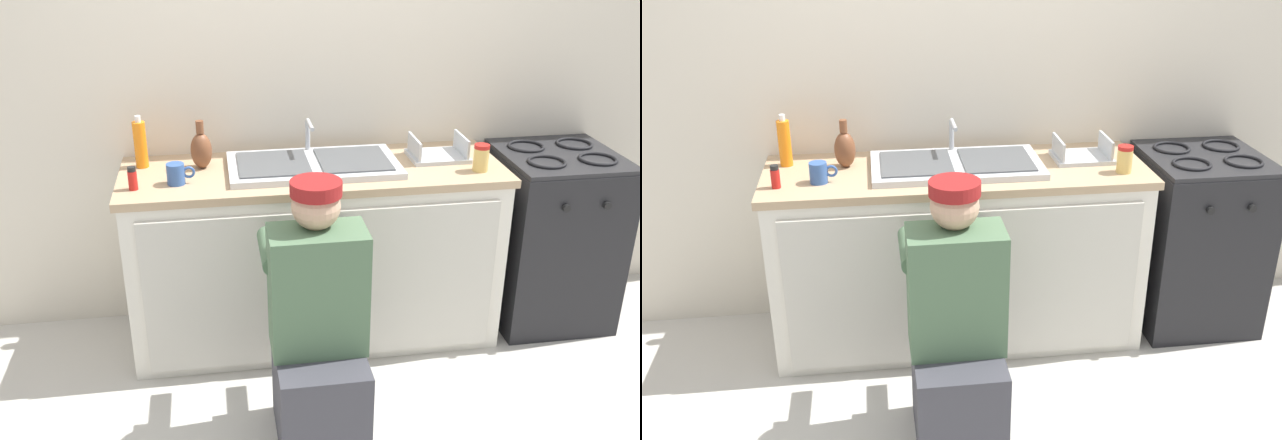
% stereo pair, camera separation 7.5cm
% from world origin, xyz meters
% --- Properties ---
extents(ground_plane, '(12.00, 12.00, 0.00)m').
position_xyz_m(ground_plane, '(0.00, 0.00, 0.00)').
color(ground_plane, beige).
extents(back_wall, '(6.00, 0.10, 2.50)m').
position_xyz_m(back_wall, '(0.00, 0.65, 1.25)').
color(back_wall, beige).
rests_on(back_wall, ground_plane).
extents(counter_cabinet, '(1.77, 0.62, 0.86)m').
position_xyz_m(counter_cabinet, '(0.00, 0.29, 0.43)').
color(counter_cabinet, silver).
rests_on(counter_cabinet, ground_plane).
extents(countertop, '(1.81, 0.62, 0.04)m').
position_xyz_m(countertop, '(0.00, 0.30, 0.88)').
color(countertop, tan).
rests_on(countertop, counter_cabinet).
extents(sink_double_basin, '(0.80, 0.44, 0.19)m').
position_xyz_m(sink_double_basin, '(0.00, 0.30, 0.92)').
color(sink_double_basin, silver).
rests_on(sink_double_basin, countertop).
extents(stove_range, '(0.58, 0.62, 0.92)m').
position_xyz_m(stove_range, '(1.25, 0.30, 0.46)').
color(stove_range, black).
rests_on(stove_range, ground_plane).
extents(plumber_person, '(0.42, 0.61, 1.10)m').
position_xyz_m(plumber_person, '(-0.09, -0.45, 0.46)').
color(plumber_person, '#3F3F47').
rests_on(plumber_person, ground_plane).
extents(soap_bottle_orange, '(0.06, 0.06, 0.25)m').
position_xyz_m(soap_bottle_orange, '(-0.80, 0.44, 1.01)').
color(soap_bottle_orange, orange).
rests_on(soap_bottle_orange, countertop).
extents(spice_bottle_red, '(0.04, 0.04, 0.10)m').
position_xyz_m(spice_bottle_red, '(-0.82, 0.15, 0.95)').
color(spice_bottle_red, red).
rests_on(spice_bottle_red, countertop).
extents(condiment_jar, '(0.07, 0.07, 0.13)m').
position_xyz_m(condiment_jar, '(0.77, 0.14, 0.97)').
color(condiment_jar, '#DBB760').
rests_on(condiment_jar, countertop).
extents(vase_decorative, '(0.10, 0.10, 0.23)m').
position_xyz_m(vase_decorative, '(-0.52, 0.39, 0.99)').
color(vase_decorative, brown).
rests_on(vase_decorative, countertop).
extents(dish_rack_tray, '(0.28, 0.22, 0.11)m').
position_xyz_m(dish_rack_tray, '(0.62, 0.35, 0.93)').
color(dish_rack_tray, '#B2B7BC').
rests_on(dish_rack_tray, countertop).
extents(coffee_mug, '(0.13, 0.08, 0.09)m').
position_xyz_m(coffee_mug, '(-0.63, 0.19, 0.95)').
color(coffee_mug, '#335699').
rests_on(coffee_mug, countertop).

